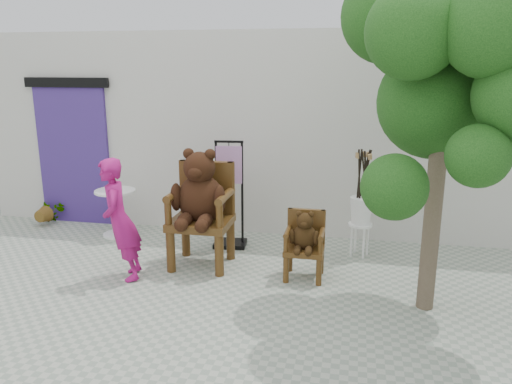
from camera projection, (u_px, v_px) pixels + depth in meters
The scene contains 11 objects.
ground_plane at pixel (210, 312), 5.23m from camera, with size 60.00×60.00×0.00m, color #9A9F8E.
back_wall at pixel (264, 131), 7.80m from camera, with size 9.00×1.00×3.00m, color beige.
doorway at pixel (74, 152), 7.97m from camera, with size 1.40×0.11×2.33m.
chair_big at pixel (201, 199), 6.27m from camera, with size 0.75×0.80×1.52m.
chair_small at pixel (305, 238), 5.97m from camera, with size 0.47×0.46×0.85m.
person at pixel (120, 220), 5.88m from camera, with size 0.54×0.35×1.47m, color #A8146A.
cafe_table at pixel (116, 207), 7.48m from camera, with size 0.60×0.60×0.70m.
display_stand at pixel (230, 206), 7.00m from camera, with size 0.48×0.39×1.51m.
stool_bucket at pixel (361, 210), 6.62m from camera, with size 0.32×0.32×1.45m.
tree at pixel (447, 64), 4.69m from camera, with size 2.00×1.92×3.59m.
potted_plant at pixel (49, 211), 8.06m from camera, with size 0.40×0.35×0.45m, color #11380F.
Camera 1 is at (1.42, -4.57, 2.51)m, focal length 35.00 mm.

